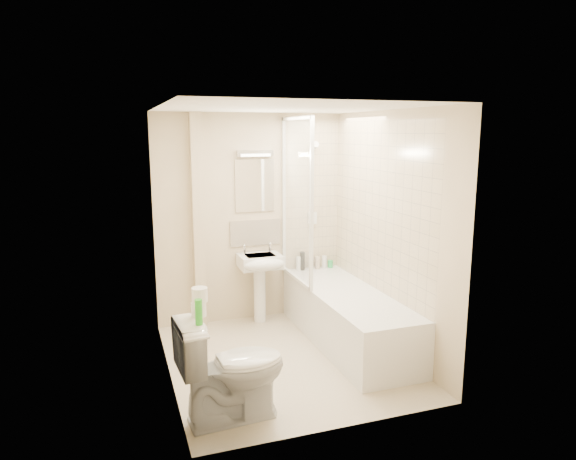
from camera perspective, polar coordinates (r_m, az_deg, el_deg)
name	(u,v)px	position (r m, az deg, el deg)	size (l,w,h in m)	color
floor	(285,359)	(5.17, -0.29, -14.19)	(2.50, 2.50, 0.00)	beige
wall_back	(251,218)	(5.96, -4.16, 1.29)	(2.20, 0.02, 2.40)	beige
wall_left	(165,248)	(4.56, -13.51, -1.97)	(0.02, 2.50, 2.40)	beige
wall_right	(389,232)	(5.24, 11.17, -0.23)	(0.02, 2.50, 2.40)	beige
ceiling	(285,108)	(4.69, -0.32, 13.44)	(2.20, 2.50, 0.02)	white
tile_back	(311,197)	(6.15, 2.62, 3.72)	(0.70, 0.01, 1.75)	beige
tile_right	(379,207)	(5.36, 10.08, 2.51)	(0.01, 2.10, 1.75)	beige
pipe_boxing	(198,222)	(5.78, -9.96, 0.85)	(0.12, 0.12, 2.40)	beige
splashback	(255,233)	(6.00, -3.65, -0.30)	(0.60, 0.01, 0.30)	beige
mirror	(255,186)	(5.91, -3.71, 4.93)	(0.46, 0.01, 0.60)	white
strip_light	(255,153)	(5.86, -3.70, 8.51)	(0.42, 0.07, 0.07)	silver
bathtub	(347,316)	(5.49, 6.56, -9.45)	(0.70, 2.10, 0.55)	white
shower_screen	(296,200)	(5.62, 0.95, 3.31)	(0.04, 0.92, 1.80)	white
shower_fixture	(313,187)	(6.10, 2.77, 4.80)	(0.10, 0.16, 0.99)	white
pedestal_sink	(261,269)	(5.87, -3.02, -4.39)	(0.48, 0.45, 0.92)	white
bottle_white_a	(298,264)	(6.16, 1.16, -3.76)	(0.05, 0.05, 0.17)	white
bottle_black_b	(302,261)	(6.17, 1.61, -3.47)	(0.06, 0.06, 0.22)	black
bottle_blue	(311,264)	(6.22, 2.60, -3.76)	(0.05, 0.05, 0.14)	navy
bottle_cream	(317,263)	(6.25, 3.29, -3.64)	(0.06, 0.06, 0.15)	beige
bottle_white_b	(324,262)	(6.29, 4.05, -3.57)	(0.06, 0.06, 0.15)	white
bottle_green	(330,264)	(6.32, 4.72, -3.77)	(0.06, 0.06, 0.09)	green
toilet	(232,368)	(4.08, -6.25, -14.98)	(0.85, 0.52, 0.83)	white
toilet_roll_lower	(199,309)	(3.93, -9.90, -8.66)	(0.11, 0.11, 0.11)	white
toilet_roll_upper	(200,295)	(3.91, -9.79, -7.09)	(0.12, 0.12, 0.11)	white
green_bottle	(199,312)	(3.75, -9.89, -8.97)	(0.05, 0.05, 0.19)	green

